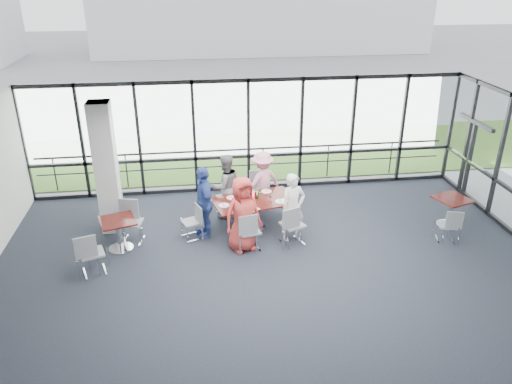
{
  "coord_description": "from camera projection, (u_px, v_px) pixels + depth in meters",
  "views": [
    {
      "loc": [
        -1.58,
        -8.22,
        5.97
      ],
      "look_at": [
        -0.15,
        2.31,
        1.1
      ],
      "focal_mm": 35.0,
      "sensor_mm": 36.0,
      "label": 1
    }
  ],
  "objects": [
    {
      "name": "hangar_main",
      "position": [
        258.0,
        7.0,
        38.15
      ],
      "size": [
        24.0,
        10.0,
        6.0
      ],
      "primitive_type": "cube",
      "color": "silver",
      "rests_on": "ground"
    },
    {
      "name": "diner_near_left",
      "position": [
        243.0,
        214.0,
        11.11
      ],
      "size": [
        1.01,
        0.84,
        1.77
      ],
      "primitive_type": "imported",
      "rotation": [
        0.0,
        0.0,
        0.37
      ],
      "color": "#C83832",
      "rests_on": "ground"
    },
    {
      "name": "menu_a",
      "position": [
        254.0,
        209.0,
        11.63
      ],
      "size": [
        0.33,
        0.31,
        0.0
      ],
      "primitive_type": "cube",
      "rotation": [
        0.0,
        0.0,
        0.62
      ],
      "color": "white",
      "rests_on": "main_table"
    },
    {
      "name": "menu_c",
      "position": [
        254.0,
        194.0,
        12.43
      ],
      "size": [
        0.37,
        0.4,
        0.0
      ],
      "primitive_type": "cube",
      "rotation": [
        0.0,
        0.0,
        0.94
      ],
      "color": "white",
      "rests_on": "main_table"
    },
    {
      "name": "side_table_right",
      "position": [
        452.0,
        203.0,
        12.25
      ],
      "size": [
        0.95,
        0.95,
        0.75
      ],
      "rotation": [
        0.0,
        0.0,
        0.32
      ],
      "color": "#3A100E",
      "rests_on": "ground"
    },
    {
      "name": "tumbler_b",
      "position": [
        270.0,
        199.0,
        11.98
      ],
      "size": [
        0.07,
        0.07,
        0.13
      ],
      "primitive_type": "cylinder",
      "color": "white",
      "rests_on": "main_table"
    },
    {
      "name": "chair_spare_lb",
      "position": [
        131.0,
        223.0,
        11.59
      ],
      "size": [
        0.57,
        0.57,
        0.98
      ],
      "primitive_type": null,
      "rotation": [
        0.0,
        0.0,
        2.93
      ],
      "color": "gray",
      "rests_on": "ground"
    },
    {
      "name": "chair_main_end",
      "position": [
        191.0,
        222.0,
        11.77
      ],
      "size": [
        0.54,
        0.54,
        0.85
      ],
      "primitive_type": null,
      "rotation": [
        0.0,
        0.0,
        -1.2
      ],
      "color": "gray",
      "rests_on": "ground"
    },
    {
      "name": "chair_main_fr",
      "position": [
        258.0,
        191.0,
        13.23
      ],
      "size": [
        0.49,
        0.49,
        0.96
      ],
      "primitive_type": null,
      "rotation": [
        0.0,
        0.0,
        3.18
      ],
      "color": "gray",
      "rests_on": "ground"
    },
    {
      "name": "tumbler_d",
      "position": [
        231.0,
        205.0,
        11.7
      ],
      "size": [
        0.07,
        0.07,
        0.14
      ],
      "primitive_type": "cylinder",
      "color": "white",
      "rests_on": "main_table"
    },
    {
      "name": "plate_fl",
      "position": [
        232.0,
        198.0,
        12.21
      ],
      "size": [
        0.26,
        0.26,
        0.01
      ],
      "primitive_type": "cylinder",
      "color": "white",
      "rests_on": "main_table"
    },
    {
      "name": "guard_rail",
      "position": [
        246.0,
        165.0,
        14.92
      ],
      "size": [
        12.0,
        0.06,
        0.06
      ],
      "primitive_type": "cylinder",
      "rotation": [
        0.0,
        1.57,
        0.0
      ],
      "color": "#2D2D33",
      "rests_on": "ground"
    },
    {
      "name": "plate_end",
      "position": [
        224.0,
        205.0,
        11.82
      ],
      "size": [
        0.26,
        0.26,
        0.01
      ],
      "primitive_type": "cylinder",
      "color": "white",
      "rests_on": "main_table"
    },
    {
      "name": "diner_far_left",
      "position": [
        226.0,
        186.0,
        12.62
      ],
      "size": [
        0.96,
        0.8,
        1.7
      ],
      "primitive_type": "imported",
      "rotation": [
        0.0,
        0.0,
        3.55
      ],
      "color": "slate",
      "rests_on": "ground"
    },
    {
      "name": "apron",
      "position": [
        233.0,
        136.0,
        19.1
      ],
      "size": [
        80.0,
        70.0,
        0.02
      ],
      "primitive_type": "cube",
      "color": "gray",
      "rests_on": "ground"
    },
    {
      "name": "menu_b",
      "position": [
        289.0,
        200.0,
        12.12
      ],
      "size": [
        0.33,
        0.24,
        0.0
      ],
      "primitive_type": "cube",
      "rotation": [
        0.0,
        0.0,
        -0.05
      ],
      "color": "white",
      "rests_on": "main_table"
    },
    {
      "name": "grass_strip",
      "position": [
        238.0,
        153.0,
        17.29
      ],
      "size": [
        80.0,
        5.0,
        0.01
      ],
      "primitive_type": "cube",
      "color": "#37631B",
      "rests_on": "ground"
    },
    {
      "name": "plate_nr",
      "position": [
        281.0,
        202.0,
        12.01
      ],
      "size": [
        0.26,
        0.26,
        0.01
      ],
      "primitive_type": "cylinder",
      "color": "white",
      "rests_on": "main_table"
    },
    {
      "name": "chair_main_fl",
      "position": [
        228.0,
        198.0,
        12.87
      ],
      "size": [
        0.59,
        0.59,
        0.95
      ],
      "primitive_type": null,
      "rotation": [
        0.0,
        0.0,
        3.48
      ],
      "color": "gray",
      "rests_on": "ground"
    },
    {
      "name": "side_table_left",
      "position": [
        118.0,
        225.0,
        11.22
      ],
      "size": [
        0.94,
        0.94,
        0.75
      ],
      "rotation": [
        0.0,
        0.0,
        0.3
      ],
      "color": "#3A100E",
      "rests_on": "ground"
    },
    {
      "name": "diner_end",
      "position": [
        204.0,
        202.0,
        11.71
      ],
      "size": [
        0.74,
        1.12,
        1.76
      ],
      "primitive_type": "imported",
      "rotation": [
        0.0,
        0.0,
        -1.39
      ],
      "color": "#2E4694",
      "rests_on": "ground"
    },
    {
      "name": "chair_spare_r",
      "position": [
        447.0,
        225.0,
        11.65
      ],
      "size": [
        0.49,
        0.49,
        0.82
      ],
      "primitive_type": null,
      "rotation": [
        0.0,
        0.0,
        -0.27
      ],
      "color": "gray",
      "rests_on": "ground"
    },
    {
      "name": "ketchup_bottle",
      "position": [
        256.0,
        195.0,
        12.14
      ],
      "size": [
        0.06,
        0.06,
        0.18
      ],
      "primitive_type": "cylinder",
      "color": "#B00013",
      "rests_on": "main_table"
    },
    {
      "name": "tumbler_c",
      "position": [
        250.0,
        193.0,
        12.3
      ],
      "size": [
        0.06,
        0.06,
        0.13
      ],
      "primitive_type": "cylinder",
      "color": "white",
      "rests_on": "main_table"
    },
    {
      "name": "plate_fr",
      "position": [
        266.0,
        191.0,
        12.54
      ],
      "size": [
        0.27,
        0.27,
        0.01
      ],
      "primitive_type": "cylinder",
      "color": "white",
      "rests_on": "main_table"
    },
    {
      "name": "chair_spare_la",
      "position": [
        92.0,
        253.0,
        10.39
      ],
      "size": [
        0.59,
        0.59,
        0.96
      ],
      "primitive_type": null,
      "rotation": [
        0.0,
        0.0,
        0.31
      ],
      "color": "gray",
      "rests_on": "ground"
    },
    {
      "name": "structural_column",
      "position": [
        106.0,
        169.0,
        11.68
      ],
      "size": [
        0.5,
        0.5,
        3.2
      ],
      "primitive_type": "cube",
      "color": "silver",
      "rests_on": "ground"
    },
    {
      "name": "exit_door",
      "position": [
        470.0,
        160.0,
        13.76
      ],
      "size": [
        0.12,
        1.6,
        2.1
      ],
      "primitive_type": "cube",
      "color": "black",
      "rests_on": "ground"
    },
    {
      "name": "curtain_wall_back",
      "position": [
        248.0,
        136.0,
        13.92
      ],
      "size": [
        12.0,
        0.1,
        3.2
      ],
      "primitive_type": "cube",
      "color": "white",
      "rests_on": "ground"
    },
    {
      "name": "tumbler_a",
      "position": [
        248.0,
        203.0,
        11.8
      ],
      "size": [
        0.07,
        0.07,
        0.14
      ],
      "primitive_type": "cylinder",
      "color": "white",
      "rests_on": "main_table"
    },
    {
      "name": "chair_main_nr",
      "position": [
        293.0,
        225.0,
        11.5
      ],
      "size": [
        0.62,
        0.62,
        0.98
      ],
      "primitive_type": null,
      "rotation": [
        0.0,
        0.0,
        0.36
      ],
      "color": "gray",
      "rests_on": "ground"
    },
    {
      "name": "floor",
      "position": [
        279.0,
        289.0,
        10.09
      ],
      "size": [
        12.0,
        10.0,
        0.02
      ],
      "primitive_type": "cube",
      "color": "black",
      "rests_on": "ground"
    },
    {
      "name": "ceiling",
      "position": [
        282.0,
        137.0,
        8.75
      ],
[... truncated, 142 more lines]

